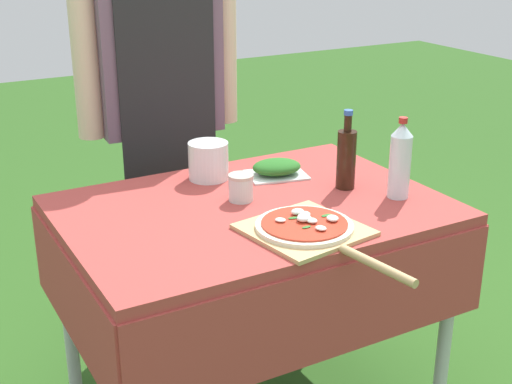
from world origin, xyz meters
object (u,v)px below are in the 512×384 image
object	(u,v)px
water_bottle	(400,160)
herb_container	(277,168)
pizza_on_peel	(308,229)
mixing_tub	(208,161)
prep_table	(253,233)
person_cook	(160,91)
sauce_jar	(241,189)
oil_bottle	(346,158)

from	to	relation	value
water_bottle	herb_container	xyz separation A→B (m)	(-0.23, 0.36, -0.09)
water_bottle	pizza_on_peel	bearing A→B (deg)	-166.11
herb_container	mixing_tub	distance (m)	0.24
prep_table	person_cook	world-z (taller)	person_cook
water_bottle	sauce_jar	xyz separation A→B (m)	(-0.45, 0.22, -0.08)
person_cook	water_bottle	xyz separation A→B (m)	(0.43, -0.90, -0.08)
oil_bottle	water_bottle	world-z (taller)	oil_bottle
pizza_on_peel	oil_bottle	size ratio (longest dim) A/B	2.19
person_cook	mixing_tub	size ratio (longest dim) A/B	12.57
prep_table	pizza_on_peel	distance (m)	0.29
person_cook	herb_container	distance (m)	0.61
pizza_on_peel	water_bottle	xyz separation A→B (m)	(0.40, 0.10, 0.11)
person_cook	water_bottle	bearing A→B (deg)	119.92
prep_table	herb_container	bearing A→B (deg)	44.03
prep_table	person_cook	size ratio (longest dim) A/B	0.69
prep_table	water_bottle	size ratio (longest dim) A/B	4.52
person_cook	sauce_jar	world-z (taller)	person_cook
person_cook	herb_container	world-z (taller)	person_cook
oil_bottle	pizza_on_peel	bearing A→B (deg)	-140.89
prep_table	oil_bottle	size ratio (longest dim) A/B	4.49
herb_container	water_bottle	bearing A→B (deg)	-56.83
person_cook	water_bottle	size ratio (longest dim) A/B	6.55
oil_bottle	sauce_jar	world-z (taller)	oil_bottle
oil_bottle	prep_table	bearing A→B (deg)	177.40
mixing_tub	sauce_jar	world-z (taller)	mixing_tub
sauce_jar	person_cook	bearing A→B (deg)	88.77
pizza_on_peel	water_bottle	size ratio (longest dim) A/B	2.21
water_bottle	sauce_jar	distance (m)	0.50
prep_table	person_cook	bearing A→B (deg)	89.92
person_cook	oil_bottle	size ratio (longest dim) A/B	6.51
pizza_on_peel	mixing_tub	xyz separation A→B (m)	(-0.05, 0.54, 0.05)
mixing_tub	water_bottle	bearing A→B (deg)	-44.69
oil_bottle	water_bottle	bearing A→B (deg)	-56.85
mixing_tub	prep_table	bearing A→B (deg)	-86.83
mixing_tub	sauce_jar	bearing A→B (deg)	-89.52
mixing_tub	sauce_jar	xyz separation A→B (m)	(0.00, -0.23, -0.03)
oil_bottle	mixing_tub	size ratio (longest dim) A/B	1.93
pizza_on_peel	sauce_jar	world-z (taller)	sauce_jar
prep_table	mixing_tub	world-z (taller)	mixing_tub
oil_bottle	water_bottle	xyz separation A→B (m)	(0.10, -0.15, 0.02)
oil_bottle	mixing_tub	world-z (taller)	oil_bottle
prep_table	oil_bottle	world-z (taller)	oil_bottle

